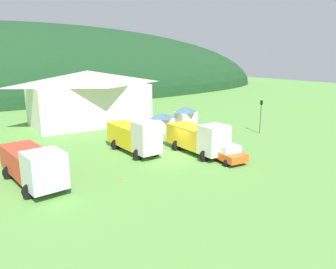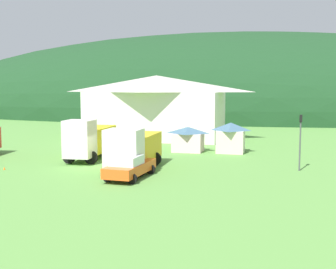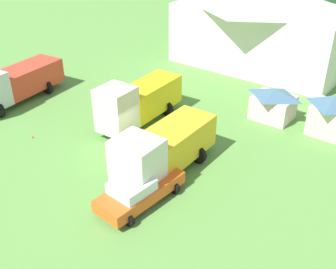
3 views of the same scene
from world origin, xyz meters
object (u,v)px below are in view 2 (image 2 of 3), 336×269
at_px(play_shed_pink, 188,139).
at_px(service_pickup_orange, 129,167).
at_px(traffic_light_east, 300,137).
at_px(depot_building, 156,106).
at_px(play_shed_cream, 231,137).
at_px(flatbed_truck_yellow, 89,139).
at_px(heavy_rig_striped, 133,148).
at_px(traffic_cone_mid_row, 142,165).
at_px(traffic_cone_near_pickup, 4,170).

distance_m(play_shed_pink, service_pickup_orange, 13.64).
bearing_deg(traffic_light_east, depot_building, 132.27).
height_order(play_shed_cream, service_pickup_orange, play_shed_cream).
height_order(flatbed_truck_yellow, heavy_rig_striped, flatbed_truck_yellow).
height_order(play_shed_cream, flatbed_truck_yellow, flatbed_truck_yellow).
height_order(play_shed_cream, traffic_cone_mid_row, play_shed_cream).
height_order(depot_building, flatbed_truck_yellow, depot_building).
height_order(depot_building, service_pickup_orange, depot_building).
relative_size(traffic_light_east, traffic_cone_mid_row, 8.37).
xyz_separation_m(depot_building, traffic_cone_mid_row, (3.97, -18.47, -3.98)).
xyz_separation_m(service_pickup_orange, traffic_cone_mid_row, (-0.72, 5.27, -0.83)).
bearing_deg(traffic_light_east, heavy_rig_striped, -166.93).
height_order(flatbed_truck_yellow, traffic_cone_near_pickup, flatbed_truck_yellow).
relative_size(play_shed_cream, heavy_rig_striped, 0.39).
height_order(flatbed_truck_yellow, service_pickup_orange, flatbed_truck_yellow).
bearing_deg(play_shed_pink, depot_building, 120.84).
bearing_deg(play_shed_pink, traffic_cone_near_pickup, -132.48).
xyz_separation_m(play_shed_cream, play_shed_pink, (-4.14, -0.32, -0.24)).
bearing_deg(flatbed_truck_yellow, traffic_cone_near_pickup, -39.32).
bearing_deg(traffic_cone_near_pickup, play_shed_pink, 47.52).
distance_m(play_shed_cream, service_pickup_orange, 14.97).
xyz_separation_m(play_shed_cream, heavy_rig_striped, (-6.23, -10.94, 0.22)).
height_order(play_shed_pink, service_pickup_orange, play_shed_pink).
distance_m(depot_building, play_shed_pink, 12.16).
relative_size(depot_building, service_pickup_orange, 3.23).
bearing_deg(heavy_rig_striped, play_shed_pink, 167.53).
xyz_separation_m(depot_building, heavy_rig_striped, (3.99, -20.79, -2.26)).
xyz_separation_m(traffic_cone_near_pickup, traffic_cone_mid_row, (9.69, 4.59, 0.00)).
distance_m(play_shed_cream, traffic_cone_mid_row, 10.76).
relative_size(play_shed_cream, traffic_light_east, 0.68).
bearing_deg(depot_building, flatbed_truck_yellow, -94.45).
distance_m(traffic_light_east, traffic_cone_mid_row, 12.62).
xyz_separation_m(play_shed_cream, service_pickup_orange, (-5.53, -13.89, -0.67)).
distance_m(depot_building, play_shed_cream, 14.41).
relative_size(play_shed_pink, traffic_cone_mid_row, 6.09).
xyz_separation_m(depot_building, flatbed_truck_yellow, (-1.32, -17.00, -2.18)).
bearing_deg(flatbed_truck_yellow, heavy_rig_striped, 51.11).
bearing_deg(traffic_light_east, play_shed_pink, 142.80).
height_order(traffic_light_east, traffic_cone_mid_row, traffic_light_east).
relative_size(heavy_rig_striped, traffic_light_east, 1.75).
distance_m(heavy_rig_striped, service_pickup_orange, 3.16).
xyz_separation_m(flatbed_truck_yellow, heavy_rig_striped, (5.31, -3.80, -0.08)).
bearing_deg(depot_building, play_shed_cream, -43.95).
relative_size(depot_building, play_shed_cream, 5.86).
distance_m(depot_building, flatbed_truck_yellow, 17.19).
height_order(play_shed_cream, play_shed_pink, play_shed_cream).
relative_size(traffic_light_east, traffic_cone_near_pickup, 9.28).
distance_m(play_shed_cream, traffic_light_east, 10.18).
relative_size(play_shed_pink, service_pickup_orange, 0.59).
height_order(heavy_rig_striped, traffic_cone_near_pickup, heavy_rig_striped).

